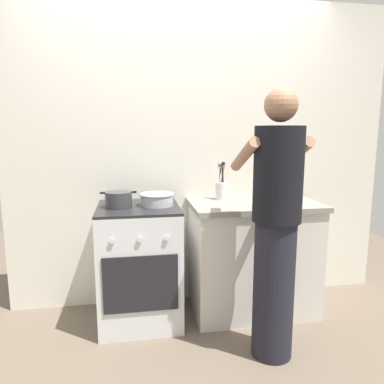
% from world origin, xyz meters
% --- Properties ---
extents(ground, '(6.00, 6.00, 0.00)m').
position_xyz_m(ground, '(0.00, 0.00, 0.00)').
color(ground, '#6B5B4C').
extents(back_wall, '(3.20, 0.10, 2.50)m').
position_xyz_m(back_wall, '(0.20, 0.50, 1.25)').
color(back_wall, silver).
rests_on(back_wall, ground).
extents(countertop, '(1.00, 0.60, 0.90)m').
position_xyz_m(countertop, '(0.55, 0.15, 0.45)').
color(countertop, silver).
rests_on(countertop, ground).
extents(stove_range, '(0.60, 0.62, 0.90)m').
position_xyz_m(stove_range, '(-0.35, 0.15, 0.45)').
color(stove_range, silver).
rests_on(stove_range, ground).
extents(pot, '(0.26, 0.19, 0.12)m').
position_xyz_m(pot, '(-0.49, 0.13, 0.96)').
color(pot, '#38383D').
rests_on(pot, stove_range).
extents(mixing_bowl, '(0.26, 0.26, 0.09)m').
position_xyz_m(mixing_bowl, '(-0.21, 0.15, 0.95)').
color(mixing_bowl, '#B7B7BC').
rests_on(mixing_bowl, stove_range).
extents(utensil_crock, '(0.10, 0.10, 0.32)m').
position_xyz_m(utensil_crock, '(0.32, 0.31, 1.00)').
color(utensil_crock, silver).
rests_on(utensil_crock, countertop).
extents(spice_bottle, '(0.04, 0.04, 0.08)m').
position_xyz_m(spice_bottle, '(0.60, 0.07, 0.94)').
color(spice_bottle, silver).
rests_on(spice_bottle, countertop).
extents(oil_bottle, '(0.06, 0.06, 0.25)m').
position_xyz_m(oil_bottle, '(0.75, 0.17, 1.01)').
color(oil_bottle, gold).
rests_on(oil_bottle, countertop).
extents(person, '(0.41, 0.50, 1.70)m').
position_xyz_m(person, '(0.48, -0.44, 0.86)').
color(person, black).
rests_on(person, ground).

